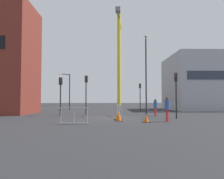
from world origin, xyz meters
TOP-DOWN VIEW (x-y plane):
  - ground at (0.00, 0.00)m, footprint 160.00×160.00m
  - office_block at (14.05, 14.11)m, footprint 10.20×10.30m
  - construction_crane at (2.45, 39.67)m, footprint 2.38×15.18m
  - streetlamp_tall at (3.53, 3.66)m, footprint 0.58×1.87m
  - streetlamp_short at (-6.32, 13.26)m, footprint 1.37×1.57m
  - traffic_light_corner at (5.25, -0.73)m, footprint 0.34×0.39m
  - traffic_light_far at (-2.71, 4.17)m, footprint 0.39×0.30m
  - traffic_light_crosswalk at (-4.94, 2.17)m, footprint 0.37×0.37m
  - traffic_light_near at (4.36, 13.68)m, footprint 0.35×0.38m
  - pedestrian_walking at (3.81, -3.23)m, footprint 0.34×0.34m
  - pedestrian_waiting at (4.09, 1.91)m, footprint 0.34×0.34m
  - safety_barrier_right_run at (0.61, 1.07)m, footprint 0.34×2.28m
  - safety_barrier_mid_span at (5.58, 8.50)m, footprint 1.95×0.32m
  - safety_barrier_front at (-2.52, -4.84)m, footprint 1.87×0.13m
  - traffic_cone_striped at (0.41, -1.65)m, footprint 0.65×0.65m
  - traffic_cone_orange at (0.42, -2.67)m, footprint 0.54×0.54m
  - traffic_cone_on_verge at (2.27, -3.57)m, footprint 0.50×0.50m

SIDE VIEW (x-z plane):
  - ground at x=0.00m, z-range 0.00..0.00m
  - traffic_cone_on_verge at x=2.27m, z-range -0.02..0.48m
  - traffic_cone_orange at x=0.42m, z-range -0.02..0.53m
  - traffic_cone_striped at x=0.41m, z-range -0.02..0.64m
  - safety_barrier_front at x=-2.52m, z-range 0.02..1.10m
  - safety_barrier_mid_span at x=5.58m, z-range 0.02..1.10m
  - safety_barrier_right_run at x=0.61m, z-range 0.02..1.10m
  - pedestrian_waiting at x=4.09m, z-range 0.13..1.75m
  - pedestrian_walking at x=3.81m, z-range 0.15..1.93m
  - traffic_light_crosswalk at x=-4.94m, z-range 0.65..4.33m
  - traffic_light_corner at x=5.25m, z-range 0.66..4.44m
  - traffic_light_near at x=4.36m, z-range 0.68..4.65m
  - traffic_light_far at x=-2.71m, z-range 0.69..4.76m
  - streetlamp_short at x=-6.32m, z-range 0.63..5.95m
  - office_block at x=14.05m, z-range 0.00..8.12m
  - streetlamp_tall at x=3.53m, z-range 0.69..8.56m
  - construction_crane at x=2.45m, z-range 3.55..28.17m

